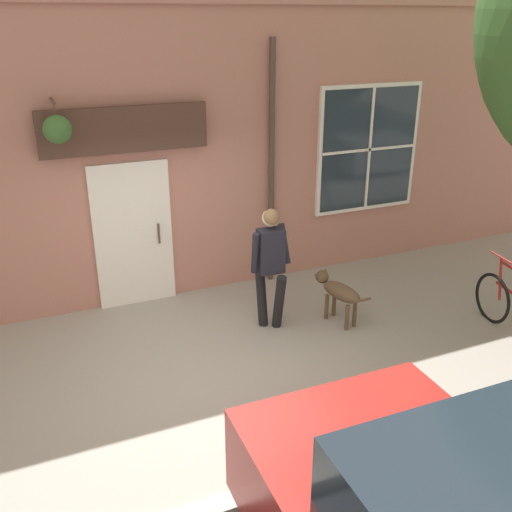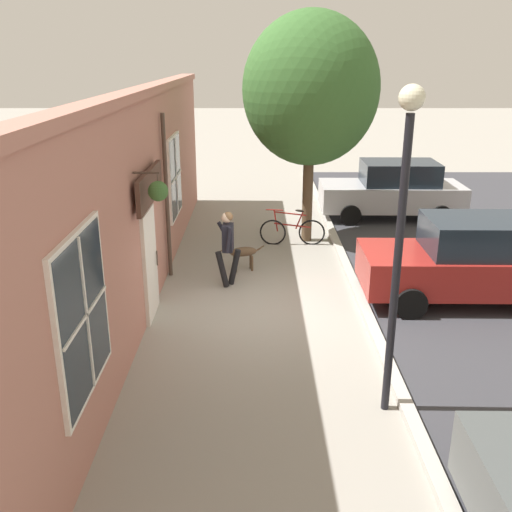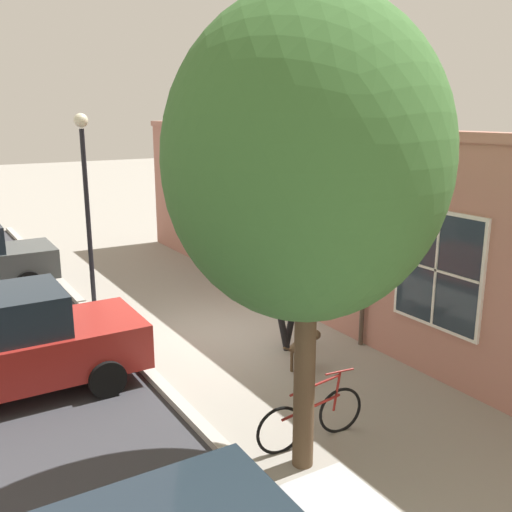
# 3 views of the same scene
# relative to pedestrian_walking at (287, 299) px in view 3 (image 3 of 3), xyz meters

# --- Properties ---
(ground_plane) EXTENTS (90.00, 90.00, 0.00)m
(ground_plane) POSITION_rel_pedestrian_walking_xyz_m (0.76, -1.24, -1.01)
(ground_plane) COLOR gray
(storefront_facade) EXTENTS (0.95, 18.00, 4.22)m
(storefront_facade) POSITION_rel_pedestrian_walking_xyz_m (-1.58, -1.25, 1.12)
(storefront_facade) COLOR #B27566
(storefront_facade) RESTS_ON ground_plane
(pedestrian_walking) EXTENTS (0.56, 0.57, 1.68)m
(pedestrian_walking) POSITION_rel_pedestrian_walking_xyz_m (0.00, 0.00, 0.00)
(pedestrian_walking) COLOR black
(pedestrian_walking) RESTS_ON ground_plane
(dog_on_leash) EXTENTS (1.04, 0.40, 0.67)m
(dog_on_leash) POSITION_rel_pedestrian_walking_xyz_m (0.25, 0.91, -0.55)
(dog_on_leash) COLOR brown
(dog_on_leash) RESTS_ON ground_plane
(street_tree_by_curb) EXTENTS (3.46, 3.11, 5.88)m
(street_tree_by_curb) POSITION_rel_pedestrian_walking_xyz_m (1.97, 3.25, 2.89)
(street_tree_by_curb) COLOR brown
(street_tree_by_curb) RESTS_ON ground_plane
(leaning_bicycle) EXTENTS (1.74, 0.15, 1.00)m
(leaning_bicycle) POSITION_rel_pedestrian_walking_xyz_m (1.57, 2.88, -0.63)
(leaning_bicycle) COLOR black
(leaning_bicycle) RESTS_ON ground_plane
(parked_car_mid_block) EXTENTS (4.33, 1.99, 1.75)m
(parked_car_mid_block) POSITION_rel_pedestrian_walking_xyz_m (4.98, -0.81, -0.13)
(parked_car_mid_block) COLOR maroon
(parked_car_mid_block) RESTS_ON ground_plane
(street_lamp) EXTENTS (0.32, 0.32, 4.49)m
(street_lamp) POSITION_rel_pedestrian_walking_xyz_m (2.46, -4.63, 1.96)
(street_lamp) COLOR black
(street_lamp) RESTS_ON ground_plane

